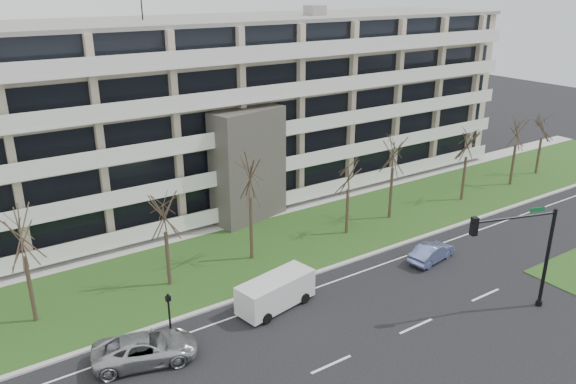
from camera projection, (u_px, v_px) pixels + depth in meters
ground at (416, 326)px, 31.34m from camera, size 160.00×160.00×0.00m
grass_verge at (287, 242)px, 41.44m from camera, size 90.00×10.00×0.06m
curb at (328, 268)px, 37.54m from camera, size 90.00×0.35×0.12m
sidewalk at (249, 218)px, 45.71m from camera, size 90.00×2.00×0.08m
lane_edge_line at (342, 278)px, 36.39m from camera, size 90.00×0.12×0.01m
apartment_building at (207, 111)px, 48.35m from camera, size 60.50×15.10×18.75m
silver_pickup at (145, 349)px, 28.23m from camera, size 5.70×3.80×1.45m
blue_sedan at (432, 252)px, 38.49m from camera, size 4.04×1.99×1.27m
white_van at (277, 289)px, 32.88m from camera, size 5.14×2.68×1.90m
traffic_signal at (523, 246)px, 31.45m from camera, size 5.33×1.96×6.43m
pedestrian_signal at (169, 310)px, 29.68m from camera, size 0.26×0.21×2.74m
tree_1 at (20, 230)px, 29.83m from camera, size 3.64×3.64×7.28m
tree_2 at (164, 211)px, 33.88m from camera, size 3.27×3.27×6.54m
tree_3 at (250, 172)px, 36.79m from camera, size 4.08×4.08×8.16m
tree_4 at (349, 172)px, 41.21m from camera, size 3.21×3.21×6.41m
tree_5 at (394, 148)px, 43.68m from camera, size 3.83×3.83×7.66m
tree_6 at (468, 140)px, 47.64m from camera, size 3.52×3.52×7.05m
tree_7 at (518, 129)px, 51.36m from camera, size 3.49×3.49×6.99m
tree_8 at (544, 124)px, 54.55m from camera, size 3.27×3.27×6.55m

